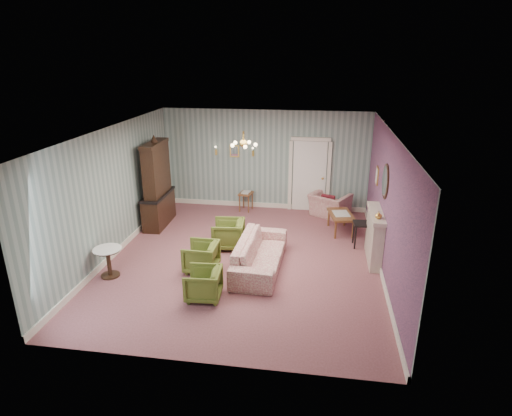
% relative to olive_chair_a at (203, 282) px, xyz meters
% --- Properties ---
extents(floor, '(7.00, 7.00, 0.00)m').
position_rel_olive_chair_a_xyz_m(floor, '(0.49, 1.72, -0.33)').
color(floor, '#8C5158').
rests_on(floor, ground).
extents(ceiling, '(7.00, 7.00, 0.00)m').
position_rel_olive_chair_a_xyz_m(ceiling, '(0.49, 1.72, 2.57)').
color(ceiling, white).
rests_on(ceiling, ground).
extents(wall_back, '(6.00, 0.00, 6.00)m').
position_rel_olive_chair_a_xyz_m(wall_back, '(0.49, 5.22, 1.12)').
color(wall_back, slate).
rests_on(wall_back, ground).
extents(wall_front, '(6.00, 0.00, 6.00)m').
position_rel_olive_chair_a_xyz_m(wall_front, '(0.49, -1.78, 1.12)').
color(wall_front, slate).
rests_on(wall_front, ground).
extents(wall_left, '(0.00, 7.00, 7.00)m').
position_rel_olive_chair_a_xyz_m(wall_left, '(-2.51, 1.72, 1.12)').
color(wall_left, slate).
rests_on(wall_left, ground).
extents(wall_right, '(0.00, 7.00, 7.00)m').
position_rel_olive_chair_a_xyz_m(wall_right, '(3.49, 1.72, 1.12)').
color(wall_right, slate).
rests_on(wall_right, ground).
extents(wall_right_floral, '(0.00, 7.00, 7.00)m').
position_rel_olive_chair_a_xyz_m(wall_right_floral, '(3.47, 1.72, 1.12)').
color(wall_right_floral, '#B2597C').
rests_on(wall_right_floral, ground).
extents(door, '(1.12, 0.12, 2.16)m').
position_rel_olive_chair_a_xyz_m(door, '(1.79, 5.18, 0.75)').
color(door, white).
rests_on(door, floor).
extents(olive_chair_a, '(0.65, 0.69, 0.67)m').
position_rel_olive_chair_a_xyz_m(olive_chair_a, '(0.00, 0.00, 0.00)').
color(olive_chair_a, '#586623').
rests_on(olive_chair_a, floor).
extents(olive_chair_b, '(0.65, 0.69, 0.70)m').
position_rel_olive_chair_a_xyz_m(olive_chair_b, '(-0.34, 1.07, 0.02)').
color(olive_chair_b, '#586623').
rests_on(olive_chair_b, floor).
extents(olive_chair_c, '(0.74, 0.78, 0.75)m').
position_rel_olive_chair_a_xyz_m(olive_chair_c, '(-0.01, 2.29, 0.04)').
color(olive_chair_c, '#586623').
rests_on(olive_chair_c, floor).
extents(sofa_chintz, '(0.75, 2.32, 0.90)m').
position_rel_olive_chair_a_xyz_m(sofa_chintz, '(0.89, 1.38, 0.12)').
color(sofa_chintz, '#9E3F4E').
rests_on(sofa_chintz, floor).
extents(wingback_chair, '(1.21, 1.08, 0.89)m').
position_rel_olive_chair_a_xyz_m(wingback_chair, '(2.41, 4.78, 0.11)').
color(wingback_chair, '#9E3F4E').
rests_on(wingback_chair, floor).
extents(dresser, '(0.52, 1.45, 2.40)m').
position_rel_olive_chair_a_xyz_m(dresser, '(-2.16, 3.44, 0.87)').
color(dresser, black).
rests_on(dresser, floor).
extents(fireplace, '(0.30, 1.40, 1.16)m').
position_rel_olive_chair_a_xyz_m(fireplace, '(3.35, 2.12, 0.25)').
color(fireplace, beige).
rests_on(fireplace, floor).
extents(mantel_vase, '(0.15, 0.15, 0.15)m').
position_rel_olive_chair_a_xyz_m(mantel_vase, '(3.33, 1.72, 0.90)').
color(mantel_vase, gold).
rests_on(mantel_vase, fireplace).
extents(oval_mirror, '(0.04, 0.76, 0.84)m').
position_rel_olive_chair_a_xyz_m(oval_mirror, '(3.45, 2.12, 1.52)').
color(oval_mirror, white).
rests_on(oval_mirror, wall_right).
extents(framed_print, '(0.04, 0.34, 0.42)m').
position_rel_olive_chair_a_xyz_m(framed_print, '(3.46, 3.47, 1.27)').
color(framed_print, gold).
rests_on(framed_print, wall_right).
extents(coffee_table, '(0.74, 1.08, 0.51)m').
position_rel_olive_chair_a_xyz_m(coffee_table, '(2.68, 3.64, -0.08)').
color(coffee_table, brown).
rests_on(coffee_table, floor).
extents(side_table_black, '(0.44, 0.44, 0.61)m').
position_rel_olive_chair_a_xyz_m(side_table_black, '(3.14, 2.80, -0.03)').
color(side_table_black, black).
rests_on(side_table_black, floor).
extents(pedestal_table, '(0.68, 0.68, 0.64)m').
position_rel_olive_chair_a_xyz_m(pedestal_table, '(-2.16, 0.53, -0.01)').
color(pedestal_table, black).
rests_on(pedestal_table, floor).
extents(nesting_table, '(0.42, 0.50, 0.59)m').
position_rel_olive_chair_a_xyz_m(nesting_table, '(-0.03, 4.87, -0.04)').
color(nesting_table, brown).
rests_on(nesting_table, floor).
extents(gilt_mirror_back, '(0.28, 0.06, 0.36)m').
position_rel_olive_chair_a_xyz_m(gilt_mirror_back, '(-0.41, 5.18, 1.37)').
color(gilt_mirror_back, gold).
rests_on(gilt_mirror_back, wall_back).
extents(sconce_left, '(0.16, 0.12, 0.30)m').
position_rel_olive_chair_a_xyz_m(sconce_left, '(-0.96, 5.16, 1.37)').
color(sconce_left, gold).
rests_on(sconce_left, wall_back).
extents(sconce_right, '(0.16, 0.12, 0.30)m').
position_rel_olive_chair_a_xyz_m(sconce_right, '(0.14, 5.16, 1.37)').
color(sconce_right, gold).
rests_on(sconce_right, wall_back).
extents(chandelier, '(0.56, 0.56, 0.36)m').
position_rel_olive_chair_a_xyz_m(chandelier, '(0.49, 1.72, 2.30)').
color(chandelier, gold).
rests_on(chandelier, ceiling).
extents(burgundy_cushion, '(0.41, 0.28, 0.39)m').
position_rel_olive_chair_a_xyz_m(burgundy_cushion, '(2.36, 4.63, 0.15)').
color(burgundy_cushion, maroon).
rests_on(burgundy_cushion, wingback_chair).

